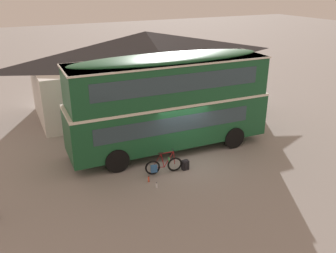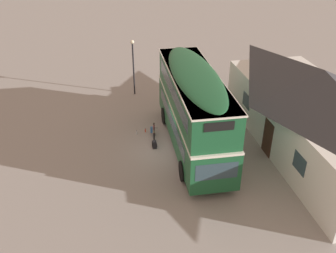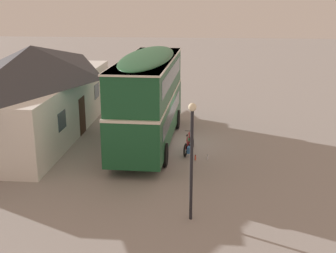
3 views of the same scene
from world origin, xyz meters
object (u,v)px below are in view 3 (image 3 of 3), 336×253
street_lamp (192,149)px  water_bottle_clear_plastic (207,157)px  touring_bicycle (188,147)px  double_decker_bus (148,95)px  water_bottle_red_squeeze (195,158)px  backpack_on_ground (191,142)px

street_lamp → water_bottle_clear_plastic: bearing=-6.1°
touring_bicycle → street_lamp: size_ratio=0.40×
water_bottle_clear_plastic → street_lamp: size_ratio=0.06×
double_decker_bus → street_lamp: double_decker_bus is taller
double_decker_bus → water_bottle_clear_plastic: size_ratio=40.80×
double_decker_bus → touring_bicycle: (-1.36, -2.10, -2.27)m
double_decker_bus → water_bottle_red_squeeze: 4.18m
water_bottle_clear_plastic → water_bottle_red_squeeze: bearing=100.3°
double_decker_bus → street_lamp: size_ratio=2.36×
double_decker_bus → touring_bicycle: 3.38m
double_decker_bus → water_bottle_red_squeeze: bearing=-131.4°
water_bottle_red_squeeze → water_bottle_clear_plastic: bearing=-79.7°
backpack_on_ground → street_lamp: size_ratio=0.12×
double_decker_bus → backpack_on_ground: double_decker_bus is taller
water_bottle_red_squeeze → street_lamp: street_lamp is taller
backpack_on_ground → street_lamp: street_lamp is taller
touring_bicycle → water_bottle_red_squeeze: size_ratio=6.37×
double_decker_bus → touring_bicycle: bearing=-122.9°
water_bottle_clear_plastic → street_lamp: bearing=173.9°
double_decker_bus → touring_bicycle: double_decker_bus is taller
water_bottle_red_squeeze → street_lamp: bearing=179.5°
backpack_on_ground → touring_bicycle: bearing=172.5°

